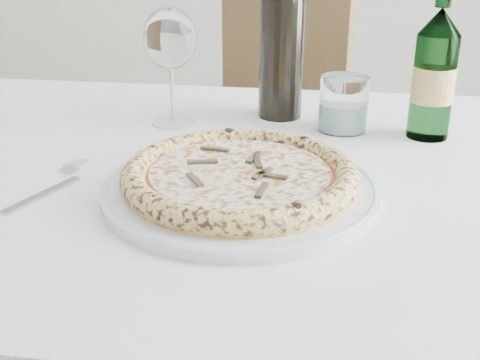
{
  "coord_description": "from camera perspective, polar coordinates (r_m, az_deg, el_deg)",
  "views": [
    {
      "loc": [
        0.25,
        -1.03,
        1.08
      ],
      "look_at": [
        0.15,
        -0.33,
        0.78
      ],
      "focal_mm": 45.0,
      "sensor_mm": 36.0,
      "label": 1
    }
  ],
  "objects": [
    {
      "name": "tumbler",
      "position": [
        1.02,
        9.76,
        6.81
      ],
      "size": [
        0.08,
        0.08,
        0.09
      ],
      "color": "white",
      "rests_on": "dining_table"
    },
    {
      "name": "beer_bottle",
      "position": [
        1.0,
        17.93,
        9.5
      ],
      "size": [
        0.07,
        0.07,
        0.26
      ],
      "color": "#3F7147",
      "rests_on": "dining_table"
    },
    {
      "name": "pizza",
      "position": [
        0.76,
        -0.0,
        0.44
      ],
      "size": [
        0.3,
        0.3,
        0.03
      ],
      "color": "#F0AF54",
      "rests_on": "plate"
    },
    {
      "name": "fork",
      "position": [
        0.83,
        -17.42,
        -0.54
      ],
      "size": [
        0.06,
        0.18,
        0.0
      ],
      "color": "#989898",
      "rests_on": "dining_table"
    },
    {
      "name": "chair_far",
      "position": [
        1.69,
        2.78,
        4.4
      ],
      "size": [
        0.48,
        0.48,
        0.93
      ],
      "color": "brown",
      "rests_on": "floor"
    },
    {
      "name": "dining_table",
      "position": [
        0.9,
        0.88,
        -3.69
      ],
      "size": [
        1.49,
        0.89,
        0.76
      ],
      "color": "brown",
      "rests_on": "floor"
    },
    {
      "name": "plate",
      "position": [
        0.77,
        0.0,
        -0.77
      ],
      "size": [
        0.35,
        0.35,
        0.02
      ],
      "color": "silver",
      "rests_on": "dining_table"
    },
    {
      "name": "wine_bottle",
      "position": [
        1.06,
        3.96,
        13.05
      ],
      "size": [
        0.08,
        0.08,
        0.32
      ],
      "color": "black",
      "rests_on": "dining_table"
    },
    {
      "name": "wine_glass",
      "position": [
        1.02,
        -6.65,
        12.93
      ],
      "size": [
        0.09,
        0.09,
        0.2
      ],
      "color": "silver",
      "rests_on": "dining_table"
    }
  ]
}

